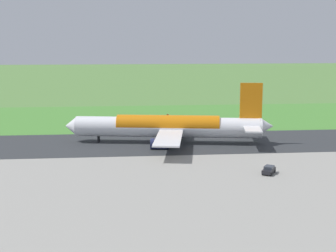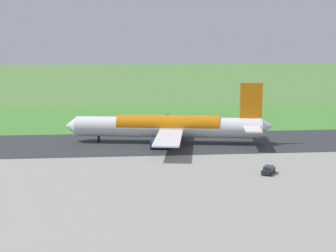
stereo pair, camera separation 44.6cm
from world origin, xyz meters
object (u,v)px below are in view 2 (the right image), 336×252
at_px(airliner_main, 169,127).
at_px(traffic_cone_orange, 154,120).
at_px(service_car_followme, 268,170).
at_px(no_stopping_sign, 168,118).

xyz_separation_m(airliner_main, traffic_cone_orange, (1.55, -35.48, -4.08)).
xyz_separation_m(service_car_followme, no_stopping_sign, (14.20, -63.50, 0.79)).
distance_m(service_car_followme, no_stopping_sign, 65.07).
bearing_deg(airliner_main, traffic_cone_orange, -87.50).
relative_size(airliner_main, traffic_cone_orange, 98.14).
height_order(airliner_main, service_car_followme, airliner_main).
distance_m(airliner_main, no_stopping_sign, 31.87).
xyz_separation_m(airliner_main, no_stopping_sign, (-2.64, -31.65, -2.72)).
distance_m(airliner_main, traffic_cone_orange, 35.75).
distance_m(service_car_followme, traffic_cone_orange, 69.80).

